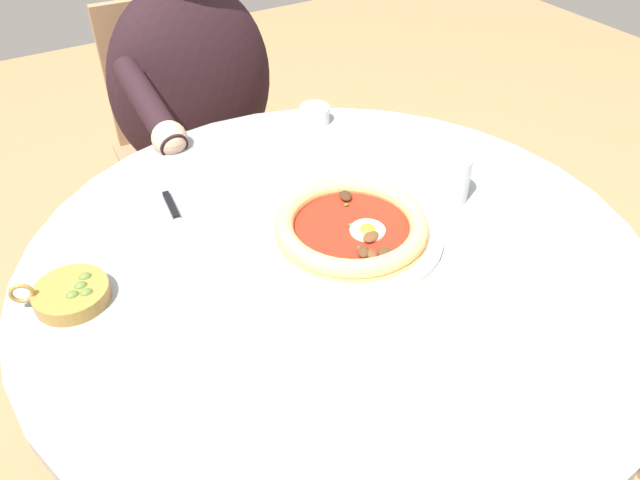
{
  "coord_description": "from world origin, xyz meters",
  "views": [
    {
      "loc": [
        -0.4,
        -0.62,
        1.34
      ],
      "look_at": [
        -0.02,
        0.01,
        0.75
      ],
      "focal_mm": 34.73,
      "sensor_mm": 36.0,
      "label": 1
    }
  ],
  "objects_px": {
    "ramekin_capers": "(315,114)",
    "diner_person": "(201,151)",
    "fork_utensil": "(557,302)",
    "water_glass": "(450,179)",
    "olive_pan": "(71,294)",
    "steak_knife": "(175,214)",
    "cafe_chair_diner": "(186,130)",
    "dining_table": "(335,317)",
    "pizza_on_plate": "(352,228)"
  },
  "relations": [
    {
      "from": "water_glass",
      "to": "steak_knife",
      "type": "distance_m",
      "value": 0.47
    },
    {
      "from": "olive_pan",
      "to": "pizza_on_plate",
      "type": "bearing_deg",
      "value": -10.99
    },
    {
      "from": "steak_knife",
      "to": "olive_pan",
      "type": "height_order",
      "value": "olive_pan"
    },
    {
      "from": "ramekin_capers",
      "to": "diner_person",
      "type": "bearing_deg",
      "value": 111.49
    },
    {
      "from": "fork_utensil",
      "to": "cafe_chair_diner",
      "type": "distance_m",
      "value": 1.16
    },
    {
      "from": "pizza_on_plate",
      "to": "fork_utensil",
      "type": "bearing_deg",
      "value": -58.4
    },
    {
      "from": "diner_person",
      "to": "olive_pan",
      "type": "bearing_deg",
      "value": -124.1
    },
    {
      "from": "pizza_on_plate",
      "to": "water_glass",
      "type": "distance_m",
      "value": 0.21
    },
    {
      "from": "pizza_on_plate",
      "to": "steak_knife",
      "type": "relative_size",
      "value": 1.55
    },
    {
      "from": "water_glass",
      "to": "olive_pan",
      "type": "relative_size",
      "value": 0.64
    },
    {
      "from": "water_glass",
      "to": "olive_pan",
      "type": "bearing_deg",
      "value": 173.12
    },
    {
      "from": "ramekin_capers",
      "to": "diner_person",
      "type": "height_order",
      "value": "diner_person"
    },
    {
      "from": "dining_table",
      "to": "diner_person",
      "type": "bearing_deg",
      "value": 86.2
    },
    {
      "from": "steak_knife",
      "to": "dining_table",
      "type": "bearing_deg",
      "value": -50.81
    },
    {
      "from": "dining_table",
      "to": "diner_person",
      "type": "height_order",
      "value": "diner_person"
    },
    {
      "from": "steak_knife",
      "to": "olive_pan",
      "type": "bearing_deg",
      "value": -149.02
    },
    {
      "from": "fork_utensil",
      "to": "cafe_chair_diner",
      "type": "relative_size",
      "value": 0.19
    },
    {
      "from": "dining_table",
      "to": "steak_knife",
      "type": "relative_size",
      "value": 5.17
    },
    {
      "from": "water_glass",
      "to": "steak_knife",
      "type": "height_order",
      "value": "water_glass"
    },
    {
      "from": "cafe_chair_diner",
      "to": "ramekin_capers",
      "type": "bearing_deg",
      "value": -75.4
    },
    {
      "from": "fork_utensil",
      "to": "cafe_chair_diner",
      "type": "height_order",
      "value": "cafe_chair_diner"
    },
    {
      "from": "diner_person",
      "to": "fork_utensil",
      "type": "bearing_deg",
      "value": -80.67
    },
    {
      "from": "olive_pan",
      "to": "diner_person",
      "type": "bearing_deg",
      "value": 55.9
    },
    {
      "from": "ramekin_capers",
      "to": "cafe_chair_diner",
      "type": "bearing_deg",
      "value": 104.6
    },
    {
      "from": "pizza_on_plate",
      "to": "cafe_chair_diner",
      "type": "distance_m",
      "value": 0.88
    },
    {
      "from": "dining_table",
      "to": "water_glass",
      "type": "relative_size",
      "value": 11.92
    },
    {
      "from": "water_glass",
      "to": "fork_utensil",
      "type": "relative_size",
      "value": 0.53
    },
    {
      "from": "ramekin_capers",
      "to": "fork_utensil",
      "type": "xyz_separation_m",
      "value": [
        0.02,
        -0.64,
        -0.02
      ]
    },
    {
      "from": "cafe_chair_diner",
      "to": "water_glass",
      "type": "bearing_deg",
      "value": -77.52
    },
    {
      "from": "dining_table",
      "to": "pizza_on_plate",
      "type": "xyz_separation_m",
      "value": [
        0.04,
        0.02,
        0.16
      ]
    },
    {
      "from": "fork_utensil",
      "to": "steak_knife",
      "type": "bearing_deg",
      "value": 129.53
    },
    {
      "from": "pizza_on_plate",
      "to": "olive_pan",
      "type": "relative_size",
      "value": 2.27
    },
    {
      "from": "steak_knife",
      "to": "cafe_chair_diner",
      "type": "bearing_deg",
      "value": 69.61
    },
    {
      "from": "cafe_chair_diner",
      "to": "fork_utensil",
      "type": "bearing_deg",
      "value": -82.34
    },
    {
      "from": "pizza_on_plate",
      "to": "ramekin_capers",
      "type": "xyz_separation_m",
      "value": [
        0.15,
        0.36,
        0.0
      ]
    },
    {
      "from": "water_glass",
      "to": "steak_knife",
      "type": "xyz_separation_m",
      "value": [
        -0.43,
        0.19,
        -0.03
      ]
    },
    {
      "from": "diner_person",
      "to": "water_glass",
      "type": "bearing_deg",
      "value": -74.37
    },
    {
      "from": "dining_table",
      "to": "olive_pan",
      "type": "relative_size",
      "value": 7.57
    },
    {
      "from": "steak_knife",
      "to": "olive_pan",
      "type": "xyz_separation_m",
      "value": [
        -0.2,
        -0.12,
        0.01
      ]
    },
    {
      "from": "steak_knife",
      "to": "diner_person",
      "type": "distance_m",
      "value": 0.6
    },
    {
      "from": "pizza_on_plate",
      "to": "diner_person",
      "type": "distance_m",
      "value": 0.75
    },
    {
      "from": "ramekin_capers",
      "to": "fork_utensil",
      "type": "distance_m",
      "value": 0.64
    },
    {
      "from": "dining_table",
      "to": "fork_utensil",
      "type": "relative_size",
      "value": 6.31
    },
    {
      "from": "diner_person",
      "to": "steak_knife",
      "type": "bearing_deg",
      "value": -114.16
    },
    {
      "from": "olive_pan",
      "to": "fork_utensil",
      "type": "relative_size",
      "value": 0.83
    },
    {
      "from": "dining_table",
      "to": "ramekin_capers",
      "type": "xyz_separation_m",
      "value": [
        0.19,
        0.39,
        0.16
      ]
    },
    {
      "from": "pizza_on_plate",
      "to": "steak_knife",
      "type": "xyz_separation_m",
      "value": [
        -0.22,
        0.2,
        -0.01
      ]
    },
    {
      "from": "steak_knife",
      "to": "ramekin_capers",
      "type": "bearing_deg",
      "value": 23.8
    },
    {
      "from": "water_glass",
      "to": "diner_person",
      "type": "distance_m",
      "value": 0.78
    },
    {
      "from": "dining_table",
      "to": "cafe_chair_diner",
      "type": "bearing_deg",
      "value": 86.06
    }
  ]
}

